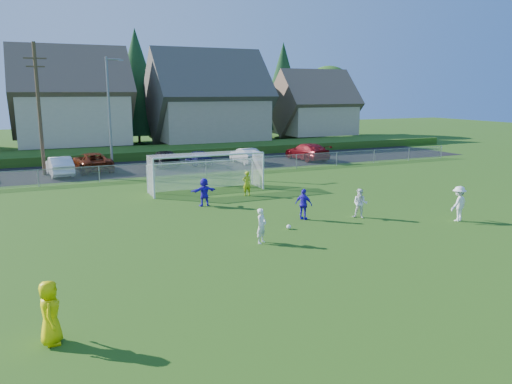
# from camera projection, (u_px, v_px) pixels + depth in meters

# --- Properties ---
(ground) EXTENTS (160.00, 160.00, 0.00)m
(ground) POSITION_uv_depth(u_px,v_px,m) (344.00, 269.00, 18.39)
(ground) COLOR #193D0C
(ground) RESTS_ON ground
(asphalt_lot) EXTENTS (60.00, 60.00, 0.00)m
(asphalt_lot) POSITION_uv_depth(u_px,v_px,m) (164.00, 167.00, 42.98)
(asphalt_lot) COLOR black
(asphalt_lot) RESTS_ON ground
(grass_embankment) EXTENTS (70.00, 6.00, 0.80)m
(grass_embankment) POSITION_uv_depth(u_px,v_px,m) (145.00, 152.00, 49.61)
(grass_embankment) COLOR #1E420F
(grass_embankment) RESTS_ON ground
(soccer_ball) EXTENTS (0.22, 0.22, 0.22)m
(soccer_ball) POSITION_uv_depth(u_px,v_px,m) (289.00, 227.00, 23.62)
(soccer_ball) COLOR white
(soccer_ball) RESTS_ON ground
(referee) EXTENTS (0.61, 0.88, 1.72)m
(referee) POSITION_uv_depth(u_px,v_px,m) (50.00, 313.00, 12.78)
(referee) COLOR yellow
(referee) RESTS_ON ground
(player_white_a) EXTENTS (0.66, 0.62, 1.52)m
(player_white_a) POSITION_uv_depth(u_px,v_px,m) (261.00, 226.00, 21.36)
(player_white_a) COLOR white
(player_white_a) RESTS_ON ground
(player_white_b) EXTENTS (0.94, 0.93, 1.53)m
(player_white_b) POSITION_uv_depth(u_px,v_px,m) (360.00, 204.00, 25.55)
(player_white_b) COLOR white
(player_white_b) RESTS_ON ground
(player_white_c) EXTENTS (1.28, 0.95, 1.78)m
(player_white_c) POSITION_uv_depth(u_px,v_px,m) (459.00, 204.00, 24.97)
(player_white_c) COLOR white
(player_white_c) RESTS_ON ground
(player_blue_a) EXTENTS (0.84, 0.98, 1.58)m
(player_blue_a) POSITION_uv_depth(u_px,v_px,m) (304.00, 204.00, 25.25)
(player_blue_a) COLOR #2E15C9
(player_blue_a) RESTS_ON ground
(player_blue_b) EXTENTS (1.51, 0.55, 1.60)m
(player_blue_b) POSITION_uv_depth(u_px,v_px,m) (204.00, 192.00, 28.26)
(player_blue_b) COLOR #2E15C9
(player_blue_b) RESTS_ON ground
(goalkeeper) EXTENTS (0.56, 0.37, 1.53)m
(goalkeeper) POSITION_uv_depth(u_px,v_px,m) (247.00, 183.00, 31.05)
(goalkeeper) COLOR #B5C517
(goalkeeper) RESTS_ON ground
(car_b) EXTENTS (1.96, 4.63, 1.49)m
(car_b) POSITION_uv_depth(u_px,v_px,m) (60.00, 166.00, 38.39)
(car_b) COLOR white
(car_b) RESTS_ON ground
(car_c) EXTENTS (3.04, 5.67, 1.51)m
(car_c) POSITION_uv_depth(u_px,v_px,m) (92.00, 162.00, 40.54)
(car_c) COLOR #571C0A
(car_c) RESTS_ON ground
(car_d) EXTENTS (1.92, 4.71, 1.37)m
(car_d) POSITION_uv_depth(u_px,v_px,m) (164.00, 159.00, 43.01)
(car_d) COLOR black
(car_d) RESTS_ON ground
(car_e) EXTENTS (1.70, 4.01, 1.35)m
(car_e) POSITION_uv_depth(u_px,v_px,m) (198.00, 158.00, 43.74)
(car_e) COLOR #131544
(car_e) RESTS_ON ground
(car_f) EXTENTS (1.60, 4.22, 1.37)m
(car_f) POSITION_uv_depth(u_px,v_px,m) (246.00, 156.00, 44.96)
(car_f) COLOR silver
(car_f) RESTS_ON ground
(car_g) EXTENTS (2.51, 5.55, 1.58)m
(car_g) POSITION_uv_depth(u_px,v_px,m) (307.00, 152.00, 47.05)
(car_g) COLOR maroon
(car_g) RESTS_ON ground
(soccer_goal) EXTENTS (7.42, 1.90, 2.50)m
(soccer_goal) POSITION_uv_depth(u_px,v_px,m) (205.00, 166.00, 32.42)
(soccer_goal) COLOR white
(soccer_goal) RESTS_ON ground
(chainlink_fence) EXTENTS (52.06, 0.06, 1.20)m
(chainlink_fence) POSITION_uv_depth(u_px,v_px,m) (181.00, 168.00, 37.94)
(chainlink_fence) COLOR gray
(chainlink_fence) RESTS_ON ground
(streetlight) EXTENTS (1.38, 0.18, 9.00)m
(streetlight) POSITION_uv_depth(u_px,v_px,m) (110.00, 112.00, 38.90)
(streetlight) COLOR slate
(streetlight) RESTS_ON ground
(utility_pole) EXTENTS (1.60, 0.26, 10.00)m
(utility_pole) POSITION_uv_depth(u_px,v_px,m) (39.00, 108.00, 37.71)
(utility_pole) COLOR #473321
(utility_pole) RESTS_ON ground
(houses_row) EXTENTS (53.90, 11.45, 13.27)m
(houses_row) POSITION_uv_depth(u_px,v_px,m) (146.00, 82.00, 55.69)
(houses_row) COLOR tan
(houses_row) RESTS_ON ground
(tree_row) EXTENTS (65.98, 12.36, 13.80)m
(tree_row) POSITION_uv_depth(u_px,v_px,m) (128.00, 87.00, 61.01)
(tree_row) COLOR #382616
(tree_row) RESTS_ON ground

